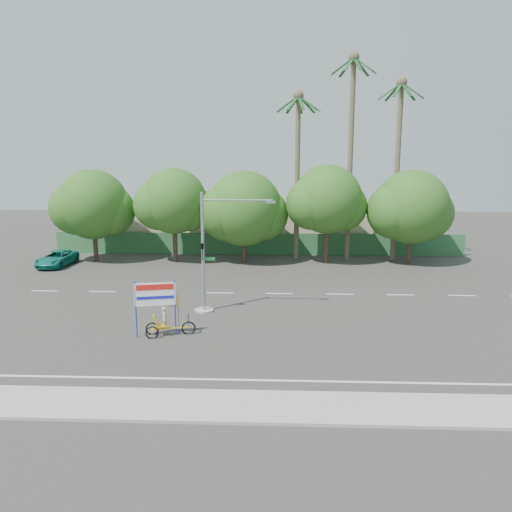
{
  "coord_description": "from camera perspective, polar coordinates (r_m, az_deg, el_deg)",
  "views": [
    {
      "loc": [
        1.72,
        -24.13,
        8.94
      ],
      "look_at": [
        0.6,
        3.2,
        3.5
      ],
      "focal_mm": 35.0,
      "sensor_mm": 36.0,
      "label": 1
    }
  ],
  "objects": [
    {
      "name": "trike_billboard",
      "position": [
        25.76,
        -10.74,
        -6.47
      ],
      "size": [
        2.94,
        1.05,
        2.95
      ],
      "rotation": [
        0.0,
        0.0,
        0.22
      ],
      "color": "black",
      "rests_on": "ground"
    },
    {
      "name": "building_right",
      "position": [
        51.02,
        9.4,
        3.06
      ],
      "size": [
        14.0,
        8.0,
        3.6
      ],
      "primitive_type": "cube",
      "color": "beige",
      "rests_on": "ground"
    },
    {
      "name": "tree_right",
      "position": [
        42.5,
        8.09,
        6.14
      ],
      "size": [
        6.9,
        5.8,
        8.36
      ],
      "color": "#473828",
      "rests_on": "ground"
    },
    {
      "name": "tree_left",
      "position": [
        43.21,
        -9.43,
        5.95
      ],
      "size": [
        6.66,
        5.6,
        8.07
      ],
      "color": "#473828",
      "rests_on": "ground"
    },
    {
      "name": "ground",
      "position": [
        25.79,
        -1.65,
        -9.04
      ],
      "size": [
        120.0,
        120.0,
        0.0
      ],
      "primitive_type": "plane",
      "color": "#33302D",
      "rests_on": "ground"
    },
    {
      "name": "building_left",
      "position": [
        51.95,
        -10.74,
        3.38
      ],
      "size": [
        12.0,
        8.0,
        4.0
      ],
      "primitive_type": "cube",
      "color": "beige",
      "rests_on": "ground"
    },
    {
      "name": "fence",
      "position": [
        46.35,
        0.18,
        1.39
      ],
      "size": [
        38.0,
        0.08,
        2.0
      ],
      "primitive_type": "cube",
      "color": "#336B3D",
      "rests_on": "ground"
    },
    {
      "name": "tree_center",
      "position": [
        42.46,
        -1.42,
        5.2
      ],
      "size": [
        7.62,
        6.4,
        7.85
      ],
      "color": "#473828",
      "rests_on": "ground"
    },
    {
      "name": "palm_mid",
      "position": [
        44.83,
        15.92,
        11.42
      ],
      "size": [
        3.73,
        3.79,
        15.45
      ],
      "color": "#70604C",
      "rests_on": "ground"
    },
    {
      "name": "palm_tall",
      "position": [
        44.1,
        10.8,
        13.04
      ],
      "size": [
        3.73,
        3.79,
        17.45
      ],
      "color": "#70604C",
      "rests_on": "ground"
    },
    {
      "name": "pickup_truck",
      "position": [
        44.72,
        -21.82,
        -0.27
      ],
      "size": [
        2.38,
        4.69,
        1.27
      ],
      "primitive_type": "imported",
      "rotation": [
        0.0,
        0.0,
        -0.06
      ],
      "color": "#107667",
      "rests_on": "ground"
    },
    {
      "name": "palm_short",
      "position": [
        43.66,
        4.76,
        11.11
      ],
      "size": [
        3.73,
        3.79,
        14.45
      ],
      "color": "#70604C",
      "rests_on": "ground"
    },
    {
      "name": "sidewalk_near",
      "position": [
        18.93,
        -3.29,
        -16.75
      ],
      "size": [
        50.0,
        2.4,
        0.12
      ],
      "primitive_type": "cube",
      "color": "gray",
      "rests_on": "ground"
    },
    {
      "name": "traffic_signal",
      "position": [
        29.02,
        -5.47,
        -0.78
      ],
      "size": [
        4.72,
        1.1,
        7.0
      ],
      "color": "gray",
      "rests_on": "ground"
    },
    {
      "name": "tree_far_right",
      "position": [
        43.81,
        17.25,
        5.12
      ],
      "size": [
        7.38,
        6.2,
        7.94
      ],
      "color": "#473828",
      "rests_on": "ground"
    },
    {
      "name": "tree_far_left",
      "position": [
        45.18,
        -18.19,
        5.39
      ],
      "size": [
        7.14,
        6.0,
        7.96
      ],
      "color": "#473828",
      "rests_on": "ground"
    }
  ]
}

